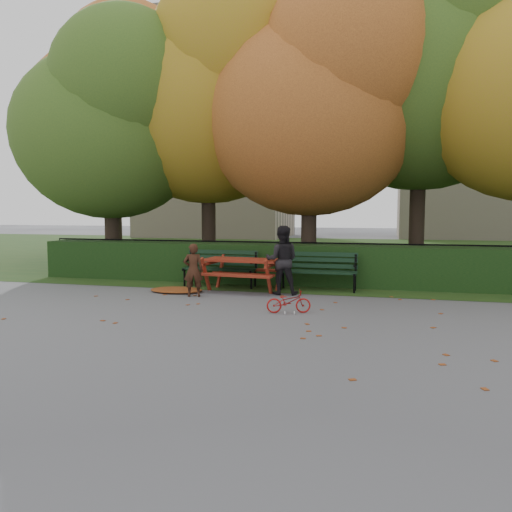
% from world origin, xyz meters
% --- Properties ---
extents(ground, '(90.00, 90.00, 0.00)m').
position_xyz_m(ground, '(0.00, 0.00, 0.00)').
color(ground, slate).
rests_on(ground, ground).
extents(grass_strip, '(90.00, 90.00, 0.00)m').
position_xyz_m(grass_strip, '(0.00, 14.00, 0.01)').
color(grass_strip, '#1C3D14').
rests_on(grass_strip, ground).
extents(building_left, '(10.00, 7.00, 15.00)m').
position_xyz_m(building_left, '(-9.00, 26.00, 7.50)').
color(building_left, '#C3B396').
rests_on(building_left, ground).
extents(building_right, '(9.00, 6.00, 12.00)m').
position_xyz_m(building_right, '(8.00, 28.00, 6.00)').
color(building_right, '#C3B396').
rests_on(building_right, ground).
extents(hedge, '(13.00, 0.90, 1.00)m').
position_xyz_m(hedge, '(0.00, 4.50, 0.50)').
color(hedge, black).
rests_on(hedge, ground).
extents(iron_fence, '(14.00, 0.04, 1.02)m').
position_xyz_m(iron_fence, '(0.00, 5.30, 0.54)').
color(iron_fence, black).
rests_on(iron_fence, ground).
extents(tree_a, '(5.88, 5.60, 7.48)m').
position_xyz_m(tree_a, '(-5.19, 5.58, 4.52)').
color(tree_a, black).
rests_on(tree_a, ground).
extents(tree_b, '(6.72, 6.40, 8.79)m').
position_xyz_m(tree_b, '(-2.44, 6.75, 5.40)').
color(tree_b, black).
rests_on(tree_b, ground).
extents(tree_c, '(6.30, 6.00, 8.00)m').
position_xyz_m(tree_c, '(0.83, 5.96, 4.82)').
color(tree_c, black).
rests_on(tree_c, ground).
extents(tree_d, '(7.14, 6.80, 9.58)m').
position_xyz_m(tree_d, '(3.88, 7.23, 5.98)').
color(tree_d, black).
rests_on(tree_d, ground).
extents(tree_f, '(6.93, 6.60, 9.19)m').
position_xyz_m(tree_f, '(-7.13, 9.24, 5.69)').
color(tree_f, black).
rests_on(tree_f, ground).
extents(bench_left, '(1.80, 0.57, 0.88)m').
position_xyz_m(bench_left, '(-1.30, 3.70, 0.52)').
color(bench_left, black).
rests_on(bench_left, ground).
extents(bench_right, '(1.80, 0.57, 0.88)m').
position_xyz_m(bench_right, '(1.10, 3.70, 0.52)').
color(bench_right, black).
rests_on(bench_right, ground).
extents(picnic_table, '(1.84, 1.53, 0.85)m').
position_xyz_m(picnic_table, '(-0.59, 3.20, 0.58)').
color(picnic_table, maroon).
rests_on(picnic_table, ground).
extents(leaf_pile, '(1.38, 1.08, 0.09)m').
position_xyz_m(leaf_pile, '(-2.02, 2.63, 0.04)').
color(leaf_pile, maroon).
rests_on(leaf_pile, ground).
extents(leaf_scatter, '(9.00, 5.70, 0.01)m').
position_xyz_m(leaf_scatter, '(0.00, 0.30, 0.01)').
color(leaf_scatter, maroon).
rests_on(leaf_scatter, ground).
extents(child, '(0.49, 0.40, 1.16)m').
position_xyz_m(child, '(-1.40, 2.12, 0.58)').
color(child, '#381D12').
rests_on(child, ground).
extents(adult, '(0.82, 0.68, 1.53)m').
position_xyz_m(adult, '(0.39, 2.90, 0.76)').
color(adult, black).
rests_on(adult, ground).
extents(bicycle, '(0.85, 0.50, 0.42)m').
position_xyz_m(bicycle, '(0.92, 0.94, 0.21)').
color(bicycle, '#A2120F').
rests_on(bicycle, ground).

